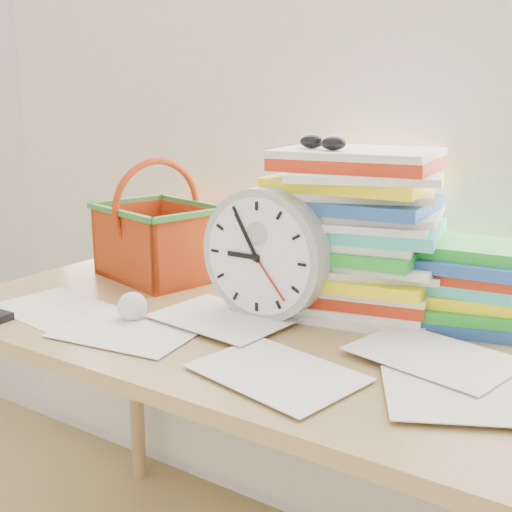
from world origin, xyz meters
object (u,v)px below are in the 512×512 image
Objects in this scene: paper_stack at (358,232)px; book_stack at (461,284)px; clock at (265,254)px; basket at (158,220)px; desk at (254,357)px.

book_stack is (0.22, 0.04, -0.09)m from paper_stack.
basket is (-0.41, 0.12, 0.01)m from clock.
desk is 5.00× the size of clock.
basket reaches higher than clock.
paper_stack is 1.26× the size of clock.
desk is 0.22m from clock.
basket is at bearing -174.53° from book_stack.
clock is 0.99× the size of book_stack.
paper_stack is at bearing 17.55° from basket.
clock reaches higher than desk.
paper_stack reaches higher than clock.
clock is at bearing -151.04° from book_stack.
paper_stack is at bearing 47.68° from clock.
book_stack reaches higher than desk.
desk is 0.49m from basket.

